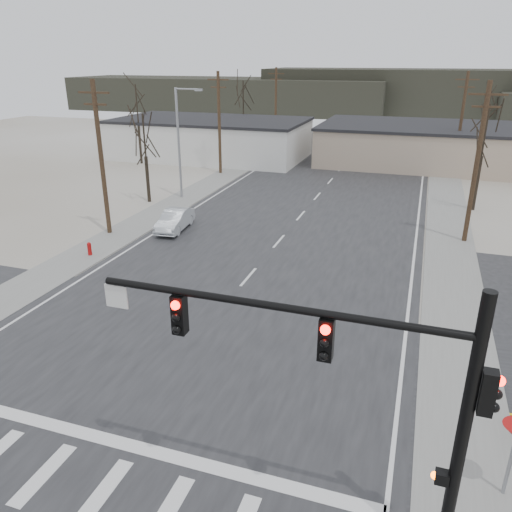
{
  "coord_description": "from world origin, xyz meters",
  "views": [
    {
      "loc": [
        8.32,
        -15.49,
        11.24
      ],
      "look_at": [
        1.45,
        5.0,
        2.6
      ],
      "focal_mm": 35.0,
      "sensor_mm": 36.0,
      "label": 1
    }
  ],
  "objects": [
    {
      "name": "ground",
      "position": [
        0.0,
        0.0,
        0.0
      ],
      "size": [
        140.0,
        140.0,
        0.0
      ],
      "primitive_type": "plane",
      "color": "silver",
      "rests_on": "ground"
    },
    {
      "name": "sidewalk_right",
      "position": [
        10.6,
        20.0,
        0.03
      ],
      "size": [
        3.0,
        90.0,
        0.06
      ],
      "primitive_type": "cube",
      "color": "gray",
      "rests_on": "ground"
    },
    {
      "name": "sidewalk_left",
      "position": [
        -10.6,
        20.0,
        0.03
      ],
      "size": [
        3.0,
        90.0,
        0.06
      ],
      "primitive_type": "cube",
      "color": "gray",
      "rests_on": "ground"
    },
    {
      "name": "hill_center",
      "position": [
        15.0,
        96.0,
        4.5
      ],
      "size": [
        80.0,
        18.0,
        9.0
      ],
      "primitive_type": "cube",
      "color": "#333026",
      "rests_on": "ground"
    },
    {
      "name": "main_road",
      "position": [
        0.0,
        15.0,
        0.02
      ],
      "size": [
        18.0,
        110.0,
        0.05
      ],
      "primitive_type": "cube",
      "color": "#242426",
      "rests_on": "ground"
    },
    {
      "name": "tree_left_near",
      "position": [
        -13.0,
        20.0,
        5.23
      ],
      "size": [
        3.3,
        3.3,
        7.35
      ],
      "color": "#2B221A",
      "rests_on": "ground"
    },
    {
      "name": "streetlight_main",
      "position": [
        -10.8,
        22.0,
        5.09
      ],
      "size": [
        2.4,
        0.25,
        9.0
      ],
      "color": "gray",
      "rests_on": "ground"
    },
    {
      "name": "traffic_signal_mast",
      "position": [
        7.89,
        -6.2,
        4.67
      ],
      "size": [
        8.95,
        0.43,
        7.2
      ],
      "color": "black",
      "rests_on": "ground"
    },
    {
      "name": "tree_left_far",
      "position": [
        -14.0,
        46.0,
        6.28
      ],
      "size": [
        3.96,
        3.96,
        8.82
      ],
      "color": "#2B221A",
      "rests_on": "ground"
    },
    {
      "name": "hill_left",
      "position": [
        -35.0,
        92.0,
        3.5
      ],
      "size": [
        70.0,
        18.0,
        7.0
      ],
      "primitive_type": "cube",
      "color": "#333026",
      "rests_on": "ground"
    },
    {
      "name": "upole_right_a",
      "position": [
        11.5,
        18.0,
        5.22
      ],
      "size": [
        2.2,
        0.3,
        10.0
      ],
      "color": "#453420",
      "rests_on": "ground"
    },
    {
      "name": "sedan_crossing",
      "position": [
        -7.5,
        13.98,
        0.75
      ],
      "size": [
        1.91,
        4.4,
        1.41
      ],
      "primitive_type": "imported",
      "rotation": [
        0.0,
        0.0,
        0.1
      ],
      "color": "#B5BBC0",
      "rests_on": "main_road"
    },
    {
      "name": "tree_left_mid",
      "position": [
        -22.0,
        34.0,
        6.28
      ],
      "size": [
        3.96,
        3.96,
        8.82
      ],
      "color": "#2B221A",
      "rests_on": "ground"
    },
    {
      "name": "tree_right_far",
      "position": [
        15.0,
        52.0,
        5.58
      ],
      "size": [
        3.52,
        3.52,
        7.84
      ],
      "color": "#2B221A",
      "rests_on": "ground"
    },
    {
      "name": "tree_right_mid",
      "position": [
        12.5,
        26.0,
        5.93
      ],
      "size": [
        3.74,
        3.74,
        8.33
      ],
      "color": "#2B221A",
      "rests_on": "ground"
    },
    {
      "name": "car_far_b",
      "position": [
        -4.76,
        50.27,
        0.79
      ],
      "size": [
        3.26,
        4.73,
        1.5
      ],
      "primitive_type": "imported",
      "rotation": [
        0.0,
        0.0,
        0.38
      ],
      "color": "black",
      "rests_on": "main_road"
    },
    {
      "name": "fire_hydrant",
      "position": [
        -10.2,
        8.0,
        0.45
      ],
      "size": [
        0.24,
        0.24,
        0.87
      ],
      "color": "#A50C0C",
      "rests_on": "ground"
    },
    {
      "name": "upole_left_c",
      "position": [
        -11.5,
        32.0,
        5.22
      ],
      "size": [
        2.2,
        0.3,
        10.0
      ],
      "color": "#453420",
      "rests_on": "ground"
    },
    {
      "name": "cross_road",
      "position": [
        0.0,
        0.0,
        0.02
      ],
      "size": [
        90.0,
        10.0,
        0.04
      ],
      "primitive_type": "cube",
      "color": "#242426",
      "rests_on": "ground"
    },
    {
      "name": "building_right_far",
      "position": [
        10.0,
        44.0,
        2.15
      ],
      "size": [
        26.3,
        14.3,
        4.3
      ],
      "color": "tan",
      "rests_on": "ground"
    },
    {
      "name": "building_left_far",
      "position": [
        -16.0,
        40.0,
        2.26
      ],
      "size": [
        22.3,
        12.3,
        4.5
      ],
      "color": "silver",
      "rests_on": "ground"
    },
    {
      "name": "upole_right_b",
      "position": [
        11.5,
        40.0,
        5.22
      ],
      "size": [
        2.2,
        0.3,
        10.0
      ],
      "color": "#453420",
      "rests_on": "ground"
    },
    {
      "name": "upole_left_b",
      "position": [
        -11.5,
        12.0,
        5.22
      ],
      "size": [
        2.2,
        0.3,
        10.0
      ],
      "color": "#453420",
      "rests_on": "ground"
    },
    {
      "name": "upole_left_d",
      "position": [
        -11.5,
        52.0,
        5.22
      ],
      "size": [
        2.2,
        0.3,
        10.0
      ],
      "color": "#453420",
      "rests_on": "ground"
    },
    {
      "name": "car_far_a",
      "position": [
        7.01,
        51.86,
        0.8
      ],
      "size": [
        2.17,
        5.24,
        1.51
      ],
      "primitive_type": "imported",
      "rotation": [
        0.0,
        0.0,
        3.13
      ],
      "color": "black",
      "rests_on": "main_road"
    }
  ]
}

